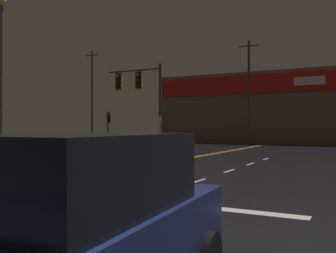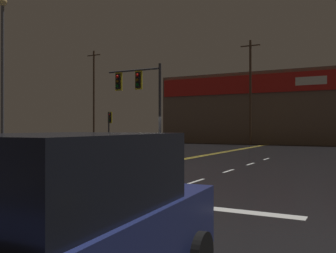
{
  "view_description": "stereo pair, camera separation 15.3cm",
  "coord_description": "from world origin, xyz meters",
  "px_view_note": "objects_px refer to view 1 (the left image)",
  "views": [
    {
      "loc": [
        9.74,
        -16.09,
        1.94
      ],
      "look_at": [
        0.0,
        2.69,
        2.0
      ],
      "focal_mm": 40.0,
      "sensor_mm": 36.0,
      "label": 1
    },
    {
      "loc": [
        9.88,
        -16.02,
        1.94
      ],
      "look_at": [
        0.0,
        2.69,
        2.0
      ],
      "focal_mm": 40.0,
      "sensor_mm": 36.0,
      "label": 2
    }
  ],
  "objects_px": {
    "traffic_signal_median": "(138,89)",
    "traffic_signal_corner_northwest": "(108,122)",
    "streetlight_median_approach": "(2,56)",
    "parked_car": "(76,228)"
  },
  "relations": [
    {
      "from": "traffic_signal_corner_northwest",
      "to": "parked_car",
      "type": "relative_size",
      "value": 0.75
    },
    {
      "from": "traffic_signal_corner_northwest",
      "to": "streetlight_median_approach",
      "type": "bearing_deg",
      "value": -96.2
    },
    {
      "from": "traffic_signal_median",
      "to": "traffic_signal_corner_northwest",
      "type": "bearing_deg",
      "value": 133.36
    },
    {
      "from": "traffic_signal_median",
      "to": "streetlight_median_approach",
      "type": "distance_m",
      "value": 10.32
    },
    {
      "from": "traffic_signal_median",
      "to": "streetlight_median_approach",
      "type": "xyz_separation_m",
      "value": [
        -9.98,
        -0.51,
        2.55
      ]
    },
    {
      "from": "streetlight_median_approach",
      "to": "parked_car",
      "type": "distance_m",
      "value": 23.18
    },
    {
      "from": "traffic_signal_corner_northwest",
      "to": "traffic_signal_median",
      "type": "bearing_deg",
      "value": -46.64
    },
    {
      "from": "traffic_signal_median",
      "to": "streetlight_median_approach",
      "type": "bearing_deg",
      "value": -177.05
    },
    {
      "from": "streetlight_median_approach",
      "to": "parked_car",
      "type": "relative_size",
      "value": 2.34
    },
    {
      "from": "traffic_signal_median",
      "to": "traffic_signal_corner_northwest",
      "type": "height_order",
      "value": "traffic_signal_median"
    }
  ]
}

